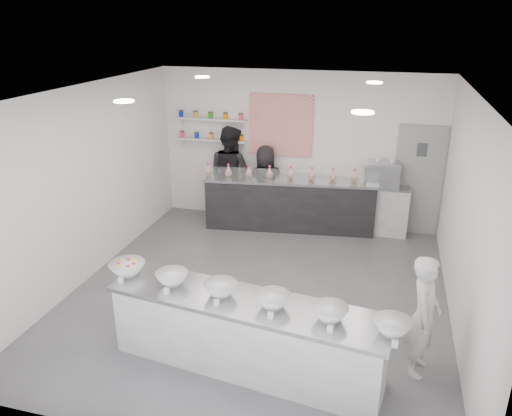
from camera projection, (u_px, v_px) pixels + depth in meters
The scene contains 26 objects.
floor at pixel (258, 293), 7.57m from camera, with size 6.00×6.00×0.00m, color #515156.
ceiling at pixel (259, 92), 6.49m from camera, with size 6.00×6.00×0.00m, color white.
back_wall at pixel (298, 149), 9.73m from camera, with size 5.50×5.50×0.00m, color white.
left_wall at pixel (87, 184), 7.70m from camera, with size 6.00×6.00×0.00m, color white.
right_wall at pixel (467, 220), 6.36m from camera, with size 6.00×6.00×0.00m, color white.
back_door at pixel (418, 181), 9.31m from camera, with size 0.88×0.04×2.10m, color gray.
pattern_panel at pixel (281, 125), 9.64m from camera, with size 1.25×0.03×1.20m, color red.
jar_shelf_lower at pixel (212, 140), 10.03m from camera, with size 1.45×0.22×0.04m, color silver.
jar_shelf_upper at pixel (211, 119), 9.88m from camera, with size 1.45×0.22×0.04m, color silver.
preserve_jars at pixel (211, 126), 9.92m from camera, with size 1.45×0.10×0.56m, color #ED3C52, non-canonical shape.
downlight_0 at pixel (124, 101), 5.94m from camera, with size 0.24×0.24×0.02m, color white.
downlight_1 at pixel (363, 112), 5.26m from camera, with size 0.24×0.24×0.02m, color white.
downlight_2 at pixel (202, 77), 8.28m from camera, with size 0.24×0.24×0.02m, color white.
downlight_3 at pixel (374, 82), 7.60m from camera, with size 0.24×0.24×0.02m, color white.
prep_counter at pixel (246, 334), 5.83m from camera, with size 3.31×0.75×0.90m, color #AAA9A5.
back_bar at pixel (290, 204), 9.70m from camera, with size 3.28×0.60×1.02m, color black.
sneeze_guard at pixel (289, 177), 9.20m from camera, with size 3.23×0.01×0.28m, color white.
espresso_ledge at pixel (374, 209), 9.53m from camera, with size 1.28×0.41×0.95m, color #AAA9A5.
espresso_machine at pixel (384, 175), 9.25m from camera, with size 0.60×0.41×0.46m, color #93969E.
cup_stacks at pixel (367, 176), 9.34m from camera, with size 0.24×0.24×0.35m, color tan, non-canonical shape.
prep_bowls at pixel (246, 295), 5.64m from camera, with size 3.65×0.50×0.16m, color white, non-canonical shape.
label_cards at pixel (239, 324), 5.17m from camera, with size 3.31×0.04×0.07m, color white, non-canonical shape.
cookie_bags at pixel (290, 173), 9.47m from camera, with size 3.34×0.14×0.26m, color pink, non-canonical shape.
woman_prep at pixel (423, 316), 5.66m from camera, with size 0.54×0.36×1.49m, color silver.
staff_left at pixel (230, 173), 10.07m from camera, with size 0.93×0.73×1.92m, color black.
staff_right at pixel (266, 184), 9.96m from camera, with size 0.77×0.50×1.57m, color black.
Camera 1 is at (1.69, -6.38, 3.93)m, focal length 35.00 mm.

